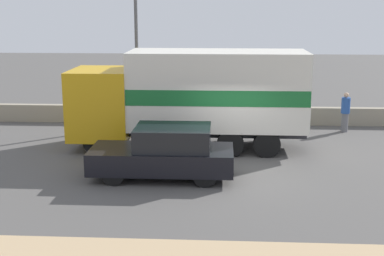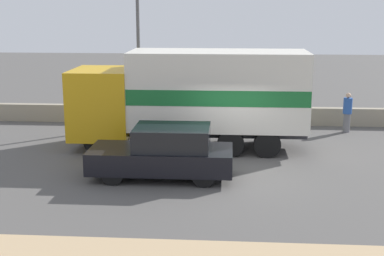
{
  "view_description": "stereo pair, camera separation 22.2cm",
  "coord_description": "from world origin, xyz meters",
  "px_view_note": "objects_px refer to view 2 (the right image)",
  "views": [
    {
      "loc": [
        -0.27,
        -15.38,
        4.96
      ],
      "look_at": [
        -1.22,
        1.21,
        1.12
      ],
      "focal_mm": 50.0,
      "sensor_mm": 36.0,
      "label": 1
    },
    {
      "loc": [
        -0.05,
        -15.37,
        4.96
      ],
      "look_at": [
        -1.22,
        1.21,
        1.12
      ],
      "focal_mm": 50.0,
      "sensor_mm": 36.0,
      "label": 2
    }
  ],
  "objects_px": {
    "car_hatchback": "(164,153)",
    "pedestrian": "(347,112)",
    "box_truck": "(194,95)",
    "street_lamp": "(138,37)"
  },
  "relations": [
    {
      "from": "street_lamp",
      "to": "car_hatchback",
      "type": "relative_size",
      "value": 1.51
    },
    {
      "from": "street_lamp",
      "to": "box_truck",
      "type": "distance_m",
      "value": 4.65
    },
    {
      "from": "car_hatchback",
      "to": "box_truck",
      "type": "bearing_deg",
      "value": -100.86
    },
    {
      "from": "box_truck",
      "to": "car_hatchback",
      "type": "height_order",
      "value": "box_truck"
    },
    {
      "from": "car_hatchback",
      "to": "pedestrian",
      "type": "relative_size",
      "value": 2.63
    },
    {
      "from": "pedestrian",
      "to": "car_hatchback",
      "type": "bearing_deg",
      "value": -136.37
    },
    {
      "from": "car_hatchback",
      "to": "pedestrian",
      "type": "height_order",
      "value": "pedestrian"
    },
    {
      "from": "box_truck",
      "to": "car_hatchback",
      "type": "xyz_separation_m",
      "value": [
        -0.65,
        -3.38,
        -1.15
      ]
    },
    {
      "from": "street_lamp",
      "to": "box_truck",
      "type": "xyz_separation_m",
      "value": [
        2.53,
        -3.48,
        -1.78
      ]
    },
    {
      "from": "street_lamp",
      "to": "pedestrian",
      "type": "xyz_separation_m",
      "value": [
        8.41,
        -0.64,
        -2.87
      ]
    }
  ]
}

